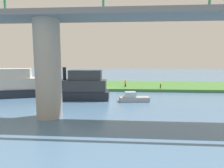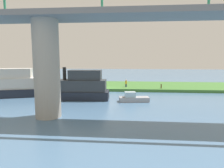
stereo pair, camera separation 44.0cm
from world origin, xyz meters
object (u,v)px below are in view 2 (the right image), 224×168
(mooring_post, at_px, (161,86))
(motorboat_white, at_px, (133,98))
(houseboat_blue, at_px, (79,87))
(bridge_pylon, at_px, (47,70))
(motorboat_red, at_px, (10,85))
(person_on_bank, at_px, (126,83))

(mooring_post, distance_m, motorboat_white, 10.35)
(houseboat_blue, height_order, motorboat_white, houseboat_blue)
(bridge_pylon, relative_size, motorboat_red, 0.97)
(mooring_post, distance_m, houseboat_blue, 15.04)
(mooring_post, height_order, motorboat_white, motorboat_white)
(houseboat_blue, bearing_deg, person_on_bank, -123.96)
(person_on_bank, bearing_deg, motorboat_white, 96.19)
(bridge_pylon, bearing_deg, houseboat_blue, -95.63)
(person_on_bank, bearing_deg, bridge_pylon, 68.30)
(bridge_pylon, height_order, person_on_bank, bridge_pylon)
(houseboat_blue, bearing_deg, motorboat_red, -4.37)
(mooring_post, bearing_deg, person_on_bank, -13.78)
(bridge_pylon, xyz_separation_m, motorboat_white, (-8.44, -7.83, -4.21))
(bridge_pylon, height_order, motorboat_red, bridge_pylon)
(motorboat_red, relative_size, houseboat_blue, 1.07)
(bridge_pylon, distance_m, motorboat_red, 14.30)
(person_on_bank, relative_size, houseboat_blue, 0.15)
(person_on_bank, xyz_separation_m, motorboat_red, (17.44, 8.72, 0.54))
(motorboat_red, bearing_deg, houseboat_blue, 175.63)
(bridge_pylon, xyz_separation_m, houseboat_blue, (-0.87, -8.80, -2.99))
(motorboat_red, distance_m, houseboat_blue, 11.04)
(bridge_pylon, distance_m, houseboat_blue, 9.33)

